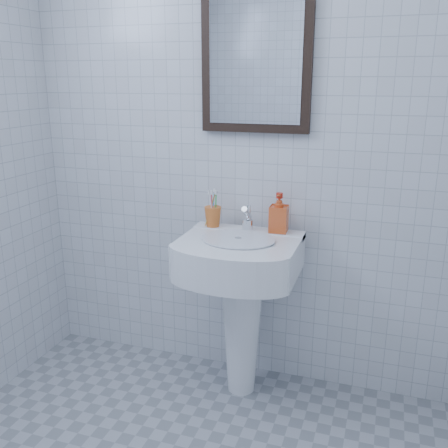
% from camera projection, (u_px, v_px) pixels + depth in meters
% --- Properties ---
extents(wall_back, '(2.20, 0.02, 2.50)m').
position_uv_depth(wall_back, '(250.00, 129.00, 2.31)').
color(wall_back, silver).
rests_on(wall_back, ground).
extents(washbasin, '(0.52, 0.38, 0.81)m').
position_uv_depth(washbasin, '(241.00, 289.00, 2.30)').
color(washbasin, white).
rests_on(washbasin, ground).
extents(faucet, '(0.05, 0.11, 0.13)m').
position_uv_depth(faucet, '(247.00, 220.00, 2.30)').
color(faucet, silver).
rests_on(faucet, washbasin).
extents(toothbrush_cup, '(0.11, 0.11, 0.10)m').
position_uv_depth(toothbrush_cup, '(213.00, 217.00, 2.37)').
color(toothbrush_cup, orange).
rests_on(toothbrush_cup, washbasin).
extents(soap_dispenser, '(0.09, 0.09, 0.18)m').
position_uv_depth(soap_dispenser, '(279.00, 213.00, 2.27)').
color(soap_dispenser, red).
rests_on(soap_dispenser, washbasin).
extents(wall_mirror, '(0.50, 0.04, 0.62)m').
position_uv_depth(wall_mirror, '(256.00, 61.00, 2.20)').
color(wall_mirror, black).
rests_on(wall_mirror, wall_back).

